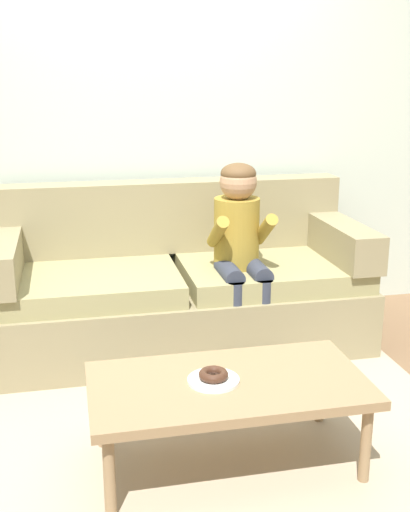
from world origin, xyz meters
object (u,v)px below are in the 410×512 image
at_px(person_child, 240,241).
at_px(toy_controller, 116,413).
at_px(couch, 178,288).
at_px(donut, 213,375).
at_px(coffee_table, 228,389).

bearing_deg(person_child, toy_controller, -141.17).
height_order(couch, donut, couch).
xyz_separation_m(donut, toy_controller, (-0.37, 0.48, -0.39)).
distance_m(couch, toy_controller, 0.99).
bearing_deg(person_child, donut, -110.27).
distance_m(coffee_table, person_child, 1.20).
distance_m(coffee_table, toy_controller, 0.72).
height_order(coffee_table, person_child, person_child).
height_order(donut, toy_controller, donut).
bearing_deg(couch, person_child, -32.63).
relative_size(person_child, toy_controller, 4.87).
distance_m(donut, toy_controller, 0.72).
relative_size(person_child, donut, 9.18).
relative_size(couch, toy_controller, 9.62).
bearing_deg(toy_controller, person_child, 29.48).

